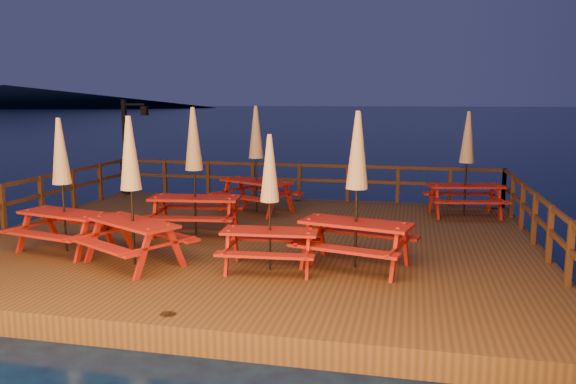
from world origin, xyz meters
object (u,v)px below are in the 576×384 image
(lamp_post, at_px, (130,138))
(picnic_table_0, at_px, (256,158))
(picnic_table_2, at_px, (467,162))
(picnic_table_1, at_px, (357,188))

(lamp_post, bearing_deg, picnic_table_0, -21.32)
(lamp_post, distance_m, picnic_table_0, 4.99)
(lamp_post, relative_size, picnic_table_0, 1.06)
(picnic_table_2, bearing_deg, picnic_table_1, -124.67)
(lamp_post, xyz_separation_m, picnic_table_1, (7.76, -6.33, -0.33))
(picnic_table_1, relative_size, picnic_table_2, 1.04)
(picnic_table_0, relative_size, picnic_table_1, 1.01)
(lamp_post, bearing_deg, picnic_table_1, -39.20)
(lamp_post, distance_m, picnic_table_1, 10.02)
(picnic_table_2, bearing_deg, picnic_table_0, 176.59)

